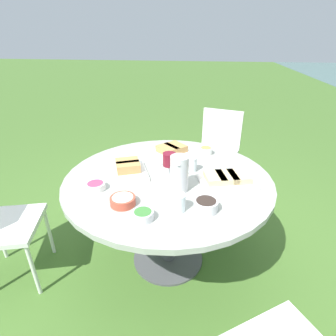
{
  "coord_description": "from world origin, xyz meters",
  "views": [
    {
      "loc": [
        1.55,
        0.24,
        1.59
      ],
      "look_at": [
        0.0,
        0.0,
        0.81
      ],
      "focal_mm": 28.0,
      "sensor_mm": 36.0,
      "label": 1
    }
  ],
  "objects_px": {
    "wine_glass": "(169,160)",
    "water_pitcher": "(179,174)",
    "chair_near_left": "(218,144)",
    "dining_table": "(168,189)"
  },
  "relations": [
    {
      "from": "wine_glass",
      "to": "water_pitcher",
      "type": "bearing_deg",
      "value": 31.63
    },
    {
      "from": "water_pitcher",
      "to": "wine_glass",
      "type": "relative_size",
      "value": 1.22
    },
    {
      "from": "chair_near_left",
      "to": "water_pitcher",
      "type": "relative_size",
      "value": 3.97
    },
    {
      "from": "dining_table",
      "to": "chair_near_left",
      "type": "height_order",
      "value": "chair_near_left"
    },
    {
      "from": "water_pitcher",
      "to": "dining_table",
      "type": "bearing_deg",
      "value": -150.64
    },
    {
      "from": "dining_table",
      "to": "wine_glass",
      "type": "bearing_deg",
      "value": 20.36
    },
    {
      "from": "chair_near_left",
      "to": "wine_glass",
      "type": "bearing_deg",
      "value": -15.74
    },
    {
      "from": "dining_table",
      "to": "water_pitcher",
      "type": "height_order",
      "value": "water_pitcher"
    },
    {
      "from": "dining_table",
      "to": "water_pitcher",
      "type": "xyz_separation_m",
      "value": [
        0.17,
        0.09,
        0.22
      ]
    },
    {
      "from": "dining_table",
      "to": "chair_near_left",
      "type": "relative_size",
      "value": 1.56
    }
  ]
}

